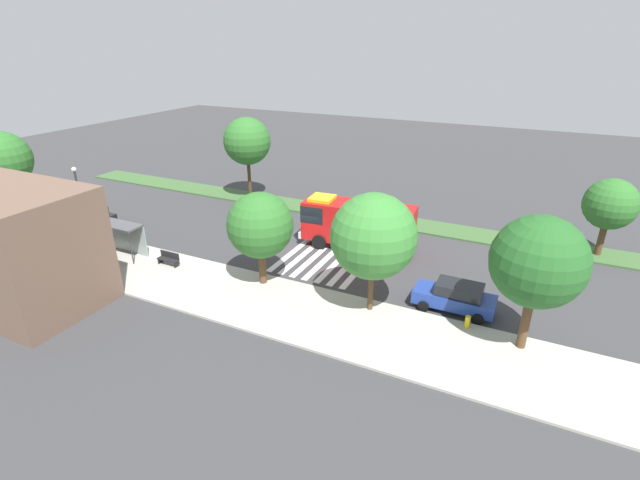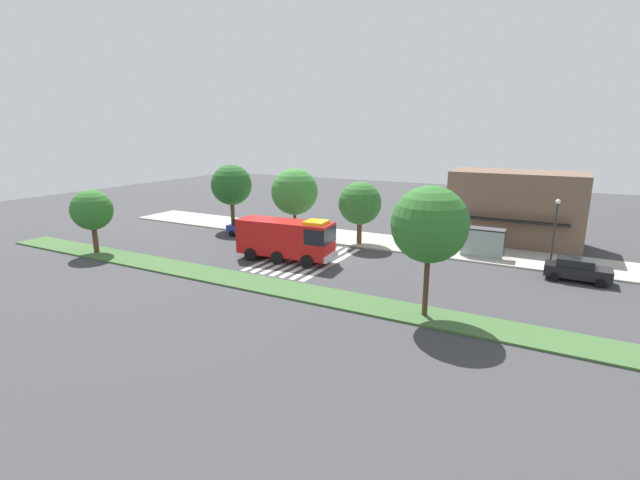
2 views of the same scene
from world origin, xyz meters
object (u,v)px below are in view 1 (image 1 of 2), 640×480
object	(u,v)px
sidewalk_tree_center	(260,226)
median_tree_west	(247,141)
median_tree_far_west	(610,205)
fire_truck	(354,222)
sidewalk_tree_west	(373,236)
street_lamp	(80,196)
bench_near_shelter	(169,258)
sidewalk_tree_far_east	(2,160)
sidewalk_tree_far_west	(538,262)
fire_hydrant	(467,322)
parked_car_mid	(90,216)
bus_stop_shelter	(123,232)
parked_car_west	(455,297)

from	to	relation	value
sidewalk_tree_center	median_tree_west	bearing A→B (deg)	-53.61
median_tree_far_west	median_tree_west	bearing A→B (deg)	0.00
fire_truck	sidewalk_tree_west	distance (m)	9.32
fire_truck	street_lamp	bearing A→B (deg)	16.23
bench_near_shelter	sidewalk_tree_far_east	world-z (taller)	sidewalk_tree_far_east
fire_truck	street_lamp	distance (m)	21.05
sidewalk_tree_far_west	fire_hydrant	bearing A→B (deg)	-10.37
sidewalk_tree_far_east	fire_hydrant	size ratio (longest dim) A/B	10.91
sidewalk_tree_far_west	sidewalk_tree_far_east	xyz separation A→B (m)	(39.93, 0.00, 0.57)
street_lamp	median_tree_west	xyz separation A→B (m)	(-6.20, -13.67, 2.17)
parked_car_mid	bus_stop_shelter	size ratio (longest dim) A/B	1.26
parked_car_mid	median_tree_west	xyz separation A→B (m)	(-8.00, -11.87, 4.75)
fire_truck	parked_car_west	size ratio (longest dim) A/B	1.87
bench_near_shelter	sidewalk_tree_center	distance (m)	8.02
street_lamp	median_tree_far_west	distance (m)	38.63
sidewalk_tree_center	fire_hydrant	world-z (taller)	sidewalk_tree_center
street_lamp	sidewalk_tree_west	world-z (taller)	sidewalk_tree_west
parked_car_west	sidewalk_tree_west	xyz separation A→B (m)	(4.38, 2.20, 3.80)
fire_truck	fire_hydrant	xyz separation A→B (m)	(-9.57, 7.39, -1.52)
bench_near_shelter	median_tree_west	bearing A→B (deg)	-77.86
parked_car_west	fire_hydrant	xyz separation A→B (m)	(-1.00, 1.70, -0.40)
sidewalk_tree_far_east	sidewalk_tree_center	bearing A→B (deg)	-180.00
sidewalk_tree_west	median_tree_far_west	xyz separation A→B (m)	(-12.31, -14.07, -0.75)
fire_truck	fire_hydrant	size ratio (longest dim) A/B	12.27
sidewalk_tree_far_west	sidewalk_tree_center	bearing A→B (deg)	0.00
street_lamp	fire_hydrant	distance (m)	29.34
parked_car_west	median_tree_west	distance (m)	25.44
street_lamp	sidewalk_tree_far_west	distance (m)	31.96
sidewalk_tree_far_west	parked_car_west	bearing A→B (deg)	-30.50
median_tree_far_west	sidewalk_tree_far_west	bearing A→B (deg)	73.38
street_lamp	sidewalk_tree_west	xyz separation A→B (m)	(-23.81, 0.40, 1.24)
street_lamp	fire_hydrant	bearing A→B (deg)	-179.80
sidewalk_tree_west	fire_hydrant	xyz separation A→B (m)	(-5.38, -0.50, -4.21)
parked_car_west	bench_near_shelter	size ratio (longest dim) A/B	2.87
street_lamp	sidewalk_tree_far_west	world-z (taller)	sidewalk_tree_far_west
street_lamp	sidewalk_tree_far_east	bearing A→B (deg)	2.86
street_lamp	sidewalk_tree_far_east	distance (m)	8.27
sidewalk_tree_far_east	parked_car_mid	bearing A→B (deg)	-160.48
street_lamp	sidewalk_tree_center	bearing A→B (deg)	178.62
median_tree_far_west	median_tree_west	distance (m)	29.98
fire_hydrant	sidewalk_tree_far_east	bearing A→B (deg)	0.77
bus_stop_shelter	sidewalk_tree_far_east	bearing A→B (deg)	-3.13
sidewalk_tree_west	sidewalk_tree_center	world-z (taller)	sidewalk_tree_west
parked_car_west	sidewalk_tree_center	size ratio (longest dim) A/B	0.77
fire_truck	street_lamp	xyz separation A→B (m)	(19.62, 7.49, 1.45)
bus_stop_shelter	fire_truck	bearing A→B (deg)	-148.84
bus_stop_shelter	median_tree_west	bearing A→B (deg)	-93.19
street_lamp	bench_near_shelter	bearing A→B (deg)	173.34
street_lamp	sidewalk_tree_center	size ratio (longest dim) A/B	0.93
bus_stop_shelter	sidewalk_tree_center	bearing A→B (deg)	-176.27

